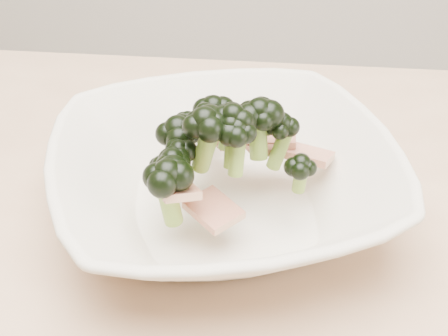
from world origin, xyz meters
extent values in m
cube|color=tan|center=(0.00, 0.00, 0.73)|extent=(1.20, 0.80, 0.04)
imported|color=beige|center=(0.04, 0.07, 0.79)|extent=(0.38, 0.38, 0.07)
cylinder|color=olive|center=(0.04, 0.07, 0.83)|extent=(0.01, 0.02, 0.03)
ellipsoid|color=black|center=(0.04, 0.07, 0.85)|extent=(0.03, 0.03, 0.02)
cylinder|color=olive|center=(0.05, 0.05, 0.83)|extent=(0.02, 0.02, 0.04)
ellipsoid|color=black|center=(0.05, 0.05, 0.85)|extent=(0.03, 0.03, 0.03)
cylinder|color=olive|center=(0.07, 0.09, 0.83)|extent=(0.02, 0.03, 0.04)
ellipsoid|color=black|center=(0.07, 0.09, 0.85)|extent=(0.04, 0.04, 0.03)
cylinder|color=olive|center=(0.09, 0.09, 0.81)|extent=(0.02, 0.02, 0.04)
ellipsoid|color=black|center=(0.09, 0.09, 0.84)|extent=(0.03, 0.03, 0.03)
cylinder|color=olive|center=(0.00, 0.03, 0.81)|extent=(0.02, 0.02, 0.04)
ellipsoid|color=black|center=(0.00, 0.03, 0.83)|extent=(0.03, 0.03, 0.03)
cylinder|color=olive|center=(0.02, 0.09, 0.82)|extent=(0.02, 0.01, 0.03)
ellipsoid|color=black|center=(0.02, 0.09, 0.84)|extent=(0.03, 0.03, 0.02)
cylinder|color=olive|center=(0.00, 0.11, 0.80)|extent=(0.01, 0.02, 0.03)
ellipsoid|color=black|center=(0.00, 0.11, 0.82)|extent=(0.03, 0.03, 0.02)
cylinder|color=olive|center=(0.02, 0.05, 0.83)|extent=(0.03, 0.03, 0.05)
ellipsoid|color=black|center=(0.02, 0.05, 0.86)|extent=(0.04, 0.04, 0.03)
cylinder|color=olive|center=(0.00, 0.01, 0.81)|extent=(0.02, 0.02, 0.05)
ellipsoid|color=black|center=(0.00, 0.01, 0.83)|extent=(0.04, 0.04, 0.03)
cylinder|color=olive|center=(0.04, 0.09, 0.82)|extent=(0.02, 0.02, 0.03)
ellipsoid|color=black|center=(0.04, 0.09, 0.84)|extent=(0.03, 0.03, 0.03)
cylinder|color=olive|center=(0.05, 0.06, 0.84)|extent=(0.01, 0.03, 0.04)
ellipsoid|color=black|center=(0.05, 0.06, 0.86)|extent=(0.03, 0.03, 0.03)
cylinder|color=olive|center=(0.00, 0.05, 0.81)|extent=(0.01, 0.02, 0.03)
ellipsoid|color=black|center=(0.00, 0.05, 0.83)|extent=(0.03, 0.03, 0.02)
cylinder|color=olive|center=(-0.01, 0.04, 0.80)|extent=(0.02, 0.01, 0.03)
ellipsoid|color=black|center=(-0.01, 0.04, 0.82)|extent=(0.03, 0.03, 0.02)
cylinder|color=olive|center=(0.10, 0.06, 0.80)|extent=(0.01, 0.01, 0.02)
ellipsoid|color=black|center=(0.10, 0.06, 0.81)|extent=(0.03, 0.03, 0.02)
cylinder|color=olive|center=(0.02, 0.12, 0.81)|extent=(0.02, 0.02, 0.03)
ellipsoid|color=black|center=(0.02, 0.12, 0.83)|extent=(0.04, 0.04, 0.03)
cylinder|color=olive|center=(0.00, 0.08, 0.81)|extent=(0.02, 0.03, 0.04)
ellipsoid|color=black|center=(0.00, 0.08, 0.83)|extent=(0.04, 0.04, 0.03)
cylinder|color=olive|center=(0.02, 0.14, 0.80)|extent=(0.01, 0.02, 0.03)
ellipsoid|color=black|center=(0.02, 0.14, 0.82)|extent=(0.03, 0.03, 0.03)
cube|color=maroon|center=(0.11, 0.11, 0.80)|extent=(0.06, 0.05, 0.01)
cube|color=maroon|center=(0.06, 0.11, 0.80)|extent=(0.04, 0.05, 0.01)
cube|color=maroon|center=(0.08, 0.12, 0.80)|extent=(0.03, 0.03, 0.01)
cube|color=maroon|center=(0.03, 0.02, 0.79)|extent=(0.05, 0.05, 0.01)
cube|color=maroon|center=(0.03, 0.13, 0.79)|extent=(0.05, 0.06, 0.02)
cube|color=maroon|center=(0.00, 0.03, 0.81)|extent=(0.05, 0.06, 0.03)
camera|label=1|loc=(0.09, -0.37, 1.11)|focal=50.00mm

